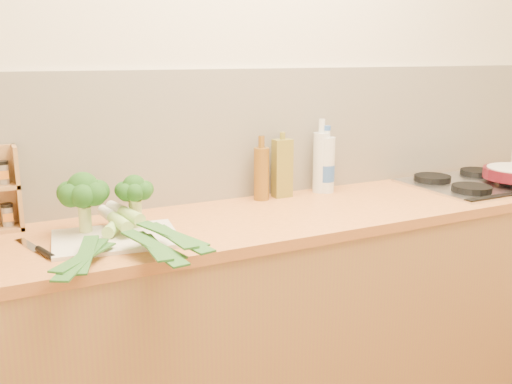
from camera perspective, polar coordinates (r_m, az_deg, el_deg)
room_shell at (r=2.42m, az=-0.40°, el=5.85°), size 3.50×3.50×3.50m
counter at (r=2.39m, az=2.79°, el=-12.42°), size 3.20×0.62×0.90m
gas_hob at (r=2.85m, az=21.11°, el=0.90°), size 0.58×0.50×0.04m
chopping_board at (r=1.94m, az=-13.84°, el=-4.52°), size 0.44×0.35×0.01m
broccoli_left at (r=1.99m, az=-16.90°, el=-0.04°), size 0.17×0.17×0.21m
broccoli_right at (r=2.01m, az=-12.07°, el=0.07°), size 0.13×0.13×0.18m
leek_front at (r=1.90m, az=-14.68°, el=-4.05°), size 0.36×0.60×0.04m
leek_mid at (r=1.88m, az=-12.66°, el=-3.54°), size 0.13×0.67×0.04m
leek_back at (r=1.88m, az=-11.24°, el=-2.89°), size 0.18×0.63×0.04m
chefs_knife at (r=1.89m, az=-20.73°, el=-5.51°), size 0.10×0.26×0.02m
oil_tin at (r=2.43m, az=2.65°, el=2.43°), size 0.08×0.05×0.28m
glass_bottle at (r=2.53m, az=6.51°, el=3.06°), size 0.07×0.07×0.32m
amber_bottle at (r=2.38m, az=0.55°, el=1.93°), size 0.06×0.06×0.27m
water_bottle at (r=2.54m, az=7.01°, el=2.57°), size 0.08×0.08×0.28m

